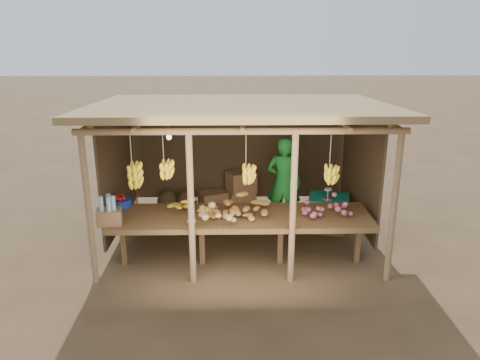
{
  "coord_description": "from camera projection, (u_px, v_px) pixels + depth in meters",
  "views": [
    {
      "loc": [
        -0.14,
        -7.48,
        3.46
      ],
      "look_at": [
        0.0,
        0.0,
        1.05
      ],
      "focal_mm": 35.0,
      "sensor_mm": 36.0,
      "label": 1
    }
  ],
  "objects": [
    {
      "name": "tomato_basin",
      "position": [
        121.0,
        202.0,
        7.38
      ],
      "size": [
        0.34,
        0.34,
        0.18
      ],
      "rotation": [
        0.0,
        0.0,
        -0.1
      ],
      "color": "navy",
      "rests_on": "counter"
    },
    {
      "name": "carton_stack",
      "position": [
        232.0,
        195.0,
        9.22
      ],
      "size": [
        1.17,
        0.55,
        0.81
      ],
      "color": "olive",
      "rests_on": "ground"
    },
    {
      "name": "onion_heap",
      "position": [
        332.0,
        204.0,
        6.96
      ],
      "size": [
        1.05,
        0.86,
        0.36
      ],
      "primitive_type": null,
      "rotation": [
        0.0,
        0.0,
        -0.4
      ],
      "color": "#A7515F",
      "rests_on": "counter"
    },
    {
      "name": "potato_heap",
      "position": [
        221.0,
        211.0,
        6.73
      ],
      "size": [
        0.96,
        0.63,
        0.36
      ],
      "primitive_type": null,
      "rotation": [
        0.0,
        0.0,
        -0.1
      ],
      "color": "#A28D54",
      "rests_on": "counter"
    },
    {
      "name": "banana_pile",
      "position": [
        191.0,
        201.0,
        7.14
      ],
      "size": [
        0.71,
        0.57,
        0.35
      ],
      "primitive_type": null,
      "rotation": [
        0.0,
        0.0,
        0.37
      ],
      "color": "yellow",
      "rests_on": "counter"
    },
    {
      "name": "counter",
      "position": [
        241.0,
        219.0,
        7.06
      ],
      "size": [
        3.9,
        1.05,
        0.8
      ],
      "color": "brown",
      "rests_on": "ground"
    },
    {
      "name": "sweet_potato_heap",
      "position": [
        241.0,
        203.0,
        7.01
      ],
      "size": [
        1.03,
        0.75,
        0.36
      ],
      "primitive_type": null,
      "rotation": [
        0.0,
        0.0,
        0.22
      ],
      "color": "#AB6F2C",
      "rests_on": "counter"
    },
    {
      "name": "ground",
      "position": [
        240.0,
        237.0,
        8.19
      ],
      "size": [
        60.0,
        60.0,
        0.0
      ],
      "primitive_type": "plane",
      "color": "brown",
      "rests_on": "ground"
    },
    {
      "name": "burlap_sacks",
      "position": [
        177.0,
        201.0,
        9.2
      ],
      "size": [
        0.79,
        0.42,
        0.56
      ],
      "color": "#493722",
      "rests_on": "ground"
    },
    {
      "name": "tarp_crate",
      "position": [
        328.0,
        212.0,
        8.38
      ],
      "size": [
        0.82,
        0.74,
        0.83
      ],
      "color": "brown",
      "rests_on": "ground"
    },
    {
      "name": "bottle_box",
      "position": [
        109.0,
        213.0,
        6.68
      ],
      "size": [
        0.38,
        0.32,
        0.43
      ],
      "color": "olive",
      "rests_on": "counter"
    },
    {
      "name": "vendor",
      "position": [
        284.0,
        183.0,
        8.34
      ],
      "size": [
        0.7,
        0.55,
        1.7
      ],
      "primitive_type": "imported",
      "rotation": [
        0.0,
        0.0,
        2.88
      ],
      "color": "#1B7D2A",
      "rests_on": "ground"
    },
    {
      "name": "stall_structure",
      "position": [
        238.0,
        131.0,
        7.5
      ],
      "size": [
        4.7,
        3.5,
        2.43
      ],
      "color": "#93714C",
      "rests_on": "ground"
    }
  ]
}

